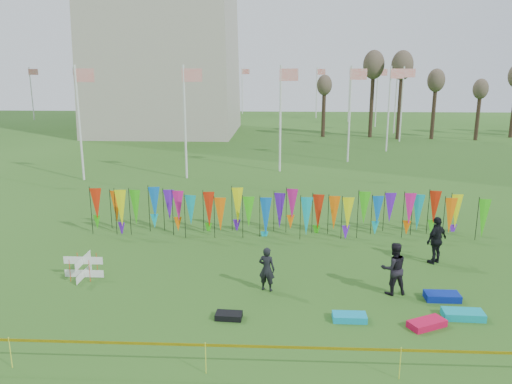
{
  "coord_description": "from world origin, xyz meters",
  "views": [
    {
      "loc": [
        -0.01,
        -14.22,
        7.7
      ],
      "look_at": [
        -0.99,
        6.0,
        2.71
      ],
      "focal_mm": 35.0,
      "sensor_mm": 36.0,
      "label": 1
    }
  ],
  "objects_px": {
    "box_kite": "(84,267)",
    "kite_bag_blue": "(442,296)",
    "kite_bag_red": "(427,324)",
    "kite_bag_turquoise": "(349,317)",
    "person_mid": "(394,268)",
    "kite_bag_teal": "(463,315)",
    "kite_bag_black": "(229,316)",
    "person_left": "(267,269)",
    "person_right": "(436,240)"
  },
  "relations": [
    {
      "from": "box_kite",
      "to": "kite_bag_blue",
      "type": "xyz_separation_m",
      "value": [
        13.0,
        -1.26,
        -0.31
      ]
    },
    {
      "from": "box_kite",
      "to": "kite_bag_blue",
      "type": "distance_m",
      "value": 13.07
    },
    {
      "from": "box_kite",
      "to": "kite_bag_blue",
      "type": "relative_size",
      "value": 0.74
    },
    {
      "from": "kite_bag_red",
      "to": "kite_bag_turquoise",
      "type": "bearing_deg",
      "value": 172.71
    },
    {
      "from": "person_mid",
      "to": "kite_bag_turquoise",
      "type": "relative_size",
      "value": 1.79
    },
    {
      "from": "kite_bag_blue",
      "to": "kite_bag_teal",
      "type": "xyz_separation_m",
      "value": [
        0.26,
        -1.29,
        -0.0
      ]
    },
    {
      "from": "kite_bag_black",
      "to": "kite_bag_teal",
      "type": "distance_m",
      "value": 7.45
    },
    {
      "from": "kite_bag_blue",
      "to": "kite_bag_red",
      "type": "distance_m",
      "value": 2.18
    },
    {
      "from": "box_kite",
      "to": "person_left",
      "type": "relative_size",
      "value": 0.53
    },
    {
      "from": "box_kite",
      "to": "person_left",
      "type": "distance_m",
      "value": 7.01
    },
    {
      "from": "person_mid",
      "to": "kite_bag_turquoise",
      "type": "xyz_separation_m",
      "value": [
        -1.76,
        -2.03,
        -0.84
      ]
    },
    {
      "from": "person_right",
      "to": "kite_bag_red",
      "type": "xyz_separation_m",
      "value": [
        -1.8,
        -5.3,
        -0.87
      ]
    },
    {
      "from": "box_kite",
      "to": "person_mid",
      "type": "distance_m",
      "value": 11.43
    },
    {
      "from": "person_left",
      "to": "kite_bag_red",
      "type": "height_order",
      "value": "person_left"
    },
    {
      "from": "person_right",
      "to": "kite_bag_turquoise",
      "type": "bearing_deg",
      "value": 12.83
    },
    {
      "from": "kite_bag_blue",
      "to": "person_right",
      "type": "bearing_deg",
      "value": 77.58
    },
    {
      "from": "person_left",
      "to": "kite_bag_turquoise",
      "type": "bearing_deg",
      "value": 159.36
    },
    {
      "from": "kite_bag_red",
      "to": "kite_bag_black",
      "type": "xyz_separation_m",
      "value": [
        -6.13,
        0.23,
        -0.01
      ]
    },
    {
      "from": "person_right",
      "to": "kite_bag_red",
      "type": "relative_size",
      "value": 1.67
    },
    {
      "from": "kite_bag_teal",
      "to": "kite_bag_red",
      "type": "bearing_deg",
      "value": -154.61
    },
    {
      "from": "person_left",
      "to": "kite_bag_teal",
      "type": "distance_m",
      "value": 6.58
    },
    {
      "from": "kite_bag_black",
      "to": "kite_bag_teal",
      "type": "xyz_separation_m",
      "value": [
        7.44,
        0.39,
        0.02
      ]
    },
    {
      "from": "person_right",
      "to": "kite_bag_turquoise",
      "type": "xyz_separation_m",
      "value": [
        -4.12,
        -5.01,
        -0.88
      ]
    },
    {
      "from": "person_mid",
      "to": "kite_bag_black",
      "type": "height_order",
      "value": "person_mid"
    },
    {
      "from": "box_kite",
      "to": "person_right",
      "type": "relative_size",
      "value": 0.43
    },
    {
      "from": "person_left",
      "to": "kite_bag_black",
      "type": "xyz_separation_m",
      "value": [
        -1.14,
        -2.15,
        -0.71
      ]
    },
    {
      "from": "person_mid",
      "to": "kite_bag_red",
      "type": "relative_size",
      "value": 1.61
    },
    {
      "from": "box_kite",
      "to": "person_left",
      "type": "bearing_deg",
      "value": -6.47
    },
    {
      "from": "kite_bag_black",
      "to": "kite_bag_red",
      "type": "bearing_deg",
      "value": -2.15
    },
    {
      "from": "kite_bag_black",
      "to": "kite_bag_blue",
      "type": "bearing_deg",
      "value": 13.17
    },
    {
      "from": "person_left",
      "to": "person_mid",
      "type": "relative_size",
      "value": 0.86
    },
    {
      "from": "person_right",
      "to": "kite_bag_turquoise",
      "type": "relative_size",
      "value": 1.86
    },
    {
      "from": "person_left",
      "to": "kite_bag_turquoise",
      "type": "distance_m",
      "value": 3.46
    },
    {
      "from": "person_right",
      "to": "kite_bag_black",
      "type": "bearing_deg",
      "value": -5.1
    },
    {
      "from": "kite_bag_blue",
      "to": "kite_bag_red",
      "type": "relative_size",
      "value": 0.98
    },
    {
      "from": "kite_bag_turquoise",
      "to": "kite_bag_red",
      "type": "height_order",
      "value": "kite_bag_red"
    },
    {
      "from": "person_left",
      "to": "person_right",
      "type": "xyz_separation_m",
      "value": [
        6.79,
        2.92,
        0.17
      ]
    },
    {
      "from": "person_right",
      "to": "kite_bag_turquoise",
      "type": "height_order",
      "value": "person_right"
    },
    {
      "from": "person_mid",
      "to": "kite_bag_blue",
      "type": "relative_size",
      "value": 1.64
    },
    {
      "from": "kite_bag_red",
      "to": "box_kite",
      "type": "bearing_deg",
      "value": 165.14
    },
    {
      "from": "kite_bag_blue",
      "to": "kite_bag_black",
      "type": "distance_m",
      "value": 7.38
    },
    {
      "from": "box_kite",
      "to": "person_right",
      "type": "xyz_separation_m",
      "value": [
        13.75,
        2.13,
        0.56
      ]
    },
    {
      "from": "kite_bag_turquoise",
      "to": "kite_bag_blue",
      "type": "bearing_deg",
      "value": 25.57
    },
    {
      "from": "box_kite",
      "to": "person_mid",
      "type": "height_order",
      "value": "person_mid"
    },
    {
      "from": "person_mid",
      "to": "kite_bag_teal",
      "type": "bearing_deg",
      "value": 127.97
    },
    {
      "from": "kite_bag_teal",
      "to": "box_kite",
      "type": "bearing_deg",
      "value": 169.11
    },
    {
      "from": "box_kite",
      "to": "kite_bag_turquoise",
      "type": "relative_size",
      "value": 0.81
    },
    {
      "from": "person_right",
      "to": "kite_bag_blue",
      "type": "height_order",
      "value": "person_right"
    },
    {
      "from": "person_right",
      "to": "kite_bag_blue",
      "type": "bearing_deg",
      "value": 39.88
    },
    {
      "from": "person_mid",
      "to": "person_left",
      "type": "bearing_deg",
      "value": -10.2
    }
  ]
}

